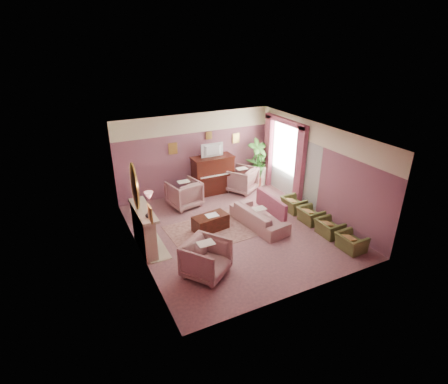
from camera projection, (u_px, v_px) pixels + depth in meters
name	position (u px, v px, depth m)	size (l,w,h in m)	color
floor	(236.00, 230.00, 10.07)	(5.50, 6.00, 0.01)	#8D5C60
ceiling	(238.00, 135.00, 8.92)	(5.50, 6.00, 0.01)	white
wall_back	(195.00, 154.00, 11.94)	(5.50, 0.02, 2.80)	#6D445E
wall_front	(307.00, 237.00, 7.05)	(5.50, 0.02, 2.80)	#6D445E
wall_left	(136.00, 205.00, 8.38)	(0.02, 6.00, 2.80)	#6D445E
wall_right	(316.00, 169.00, 10.61)	(0.02, 6.00, 2.80)	#6D445E
picture_rail_band	(194.00, 123.00, 11.49)	(5.50, 0.01, 0.65)	#F2EEC1
stripe_panel	(290.00, 166.00, 11.80)	(0.01, 3.00, 2.15)	#ABB1A7
fireplace_surround	(144.00, 230.00, 8.96)	(0.30, 1.40, 1.10)	#C6B593
fireplace_inset	(148.00, 234.00, 9.06)	(0.18, 0.72, 0.68)	black
fire_ember	(150.00, 240.00, 9.15)	(0.06, 0.54, 0.10)	#FF5123
mantel_shelf	(143.00, 210.00, 8.74)	(0.40, 1.55, 0.07)	#C6B593
hearth	(153.00, 246.00, 9.26)	(0.55, 1.50, 0.02)	#C6B593
mirror_frame	(135.00, 186.00, 8.40)	(0.04, 0.72, 1.20)	#DCBC51
mirror_glass	(136.00, 186.00, 8.41)	(0.01, 0.60, 1.06)	white
sconce_shade	(149.00, 196.00, 7.50)	(0.20, 0.20, 0.16)	#FFA29B
piano	(213.00, 175.00, 12.19)	(1.40, 0.60, 1.30)	#40170F
piano_keyshelf	(217.00, 177.00, 11.88)	(1.30, 0.12, 0.06)	#40170F
piano_keys	(217.00, 176.00, 11.86)	(1.20, 0.08, 0.02)	white
piano_top	(213.00, 157.00, 11.92)	(1.45, 0.65, 0.04)	#40170F
television	(213.00, 149.00, 11.76)	(0.80, 0.12, 0.48)	black
print_back_left	(173.00, 149.00, 11.46)	(0.30, 0.03, 0.38)	#DCBC51
print_back_right	(236.00, 138.00, 12.38)	(0.26, 0.03, 0.34)	#DCBC51
print_back_mid	(209.00, 136.00, 11.87)	(0.22, 0.03, 0.26)	#DCBC51
print_left_wall	(150.00, 214.00, 7.29)	(0.03, 0.28, 0.36)	#DCBC51
window_blind	(286.00, 147.00, 11.73)	(0.03, 1.40, 1.80)	beige
curtain_left	(300.00, 167.00, 11.11)	(0.16, 0.34, 2.60)	#944157
curtain_right	(268.00, 151.00, 12.61)	(0.16, 0.34, 2.60)	#944157
pelmet	(286.00, 121.00, 11.34)	(0.16, 2.20, 0.16)	#944157
mantel_plant	(137.00, 196.00, 9.12)	(0.16, 0.16, 0.28)	#39812A
mantel_vase	(148.00, 215.00, 8.29)	(0.16, 0.16, 0.16)	#F2EEC1
area_rug	(213.00, 230.00, 10.04)	(2.50, 1.80, 0.01)	#9A675D
coffee_table	(210.00, 223.00, 9.99)	(1.00, 0.50, 0.45)	#3A150D
table_paper	(212.00, 215.00, 9.91)	(0.35, 0.28, 0.01)	white
sofa	(259.00, 214.00, 10.13)	(0.65, 1.95, 0.79)	#A87B76
sofa_throw	(271.00, 204.00, 10.21)	(0.10, 1.48, 0.54)	#944157
floral_armchair_left	(184.00, 192.00, 11.27)	(0.93, 0.93, 0.97)	#A87B76
floral_armchair_right	(242.00, 178.00, 12.36)	(0.93, 0.93, 0.97)	#A87B76
floral_armchair_front	(206.00, 257.00, 8.00)	(0.93, 0.93, 0.97)	#A87B76
olive_chair_a	(351.00, 240.00, 9.01)	(0.49, 0.70, 0.60)	#5B632F
olive_chair_b	(329.00, 226.00, 9.68)	(0.49, 0.70, 0.60)	#5B632F
olive_chair_c	(310.00, 213.00, 10.35)	(0.49, 0.70, 0.60)	#5B632F
olive_chair_d	(294.00, 202.00, 11.02)	(0.49, 0.70, 0.60)	#5B632F
side_table	(259.00, 175.00, 13.05)	(0.52, 0.52, 0.70)	white
side_plant_big	(260.00, 162.00, 12.83)	(0.30, 0.30, 0.34)	#39812A
side_plant_small	(264.00, 163.00, 12.81)	(0.16, 0.16, 0.28)	#39812A
palm_pot	(257.00, 181.00, 12.94)	(0.34, 0.34, 0.34)	#9E4034
palm_plant	(258.00, 158.00, 12.57)	(0.76, 0.76, 1.44)	#39812A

